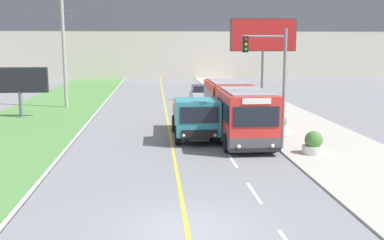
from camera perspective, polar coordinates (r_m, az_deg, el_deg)
name	(u,v)px	position (r m, az deg, el deg)	size (l,w,h in m)	color
ground_plane	(187,230)	(13.81, -0.63, -13.83)	(300.00, 300.00, 0.00)	slate
lane_marking_centre	(194,212)	(15.17, 0.20, -11.60)	(2.88, 140.00, 0.01)	gold
apartment_block_background	(159,12)	(75.88, -4.20, 13.57)	(80.00, 8.04, 21.40)	beige
city_bus	(235,110)	(27.45, 5.49, 1.33)	(2.71, 11.59, 3.05)	red
dump_truck	(196,119)	(25.79, 0.49, 0.17)	(2.52, 6.49, 2.46)	black
car_distant	(200,93)	(44.68, 1.04, 3.47)	(1.80, 4.30, 1.45)	silver
utility_pole_far	(64,53)	(40.36, -15.94, 8.14)	(1.80, 0.28, 9.27)	#9E9E99
traffic_light_mast	(273,74)	(23.34, 10.20, 5.76)	(2.28, 0.32, 6.28)	slate
billboard_large	(263,37)	(43.46, 9.04, 10.31)	(6.31, 0.24, 7.86)	#59595B
billboard_small	(19,82)	(35.92, -21.11, 4.58)	(4.25, 0.24, 3.79)	#59595B
planter_round_near	(314,144)	(23.23, 15.18, -2.94)	(1.12, 1.12, 1.14)	silver
planter_round_second	(280,125)	(28.26, 11.08, -0.61)	(1.04, 1.04, 1.09)	silver
planter_round_third	(263,112)	(33.52, 8.94, 1.03)	(1.02, 1.02, 1.07)	silver
planter_round_far	(246,102)	(38.75, 6.89, 2.31)	(1.15, 1.15, 1.19)	silver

